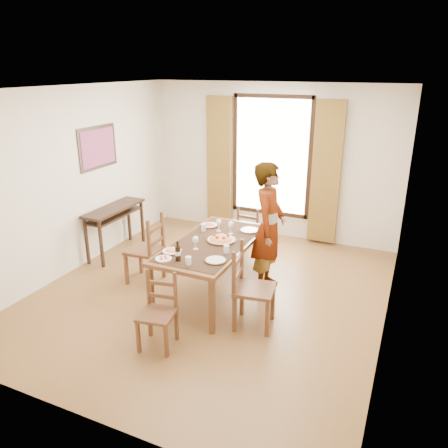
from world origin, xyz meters
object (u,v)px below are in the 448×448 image
at_px(man, 269,228).
at_px(dining_table, 213,246).
at_px(console_table, 114,214).
at_px(pasta_platter, 221,237).

bearing_deg(man, dining_table, 119.81).
bearing_deg(dining_table, console_table, 164.35).
height_order(dining_table, pasta_platter, pasta_platter).
xyz_separation_m(console_table, dining_table, (2.04, -0.57, 0.01)).
height_order(console_table, pasta_platter, pasta_platter).
distance_m(dining_table, pasta_platter, 0.16).
distance_m(console_table, man, 2.68).
height_order(console_table, dining_table, console_table).
xyz_separation_m(man, pasta_platter, (-0.54, -0.37, -0.09)).
bearing_deg(pasta_platter, console_table, 166.80).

